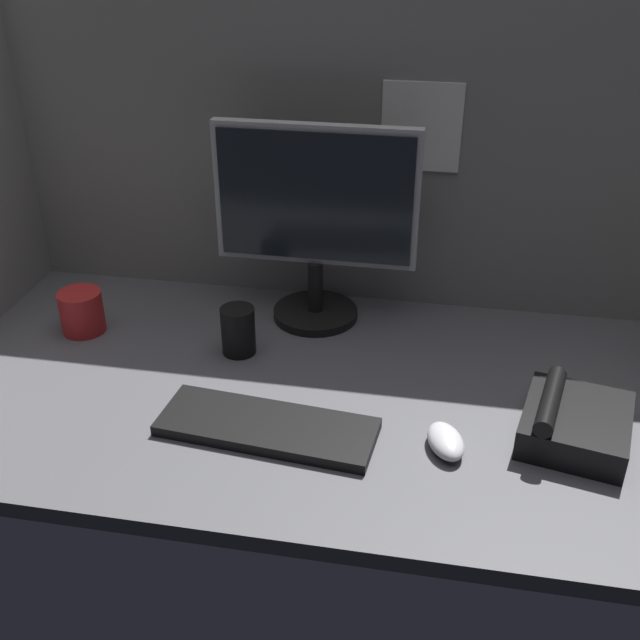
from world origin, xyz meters
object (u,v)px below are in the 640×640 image
(monitor, at_px, (316,216))
(keyboard, at_px, (267,427))
(mug_red_plastic, at_px, (82,312))
(mug_black_travel, at_px, (238,330))
(mouse, at_px, (446,441))
(desk_phone, at_px, (573,423))

(monitor, distance_m, keyboard, 0.47)
(keyboard, relative_size, mug_red_plastic, 4.16)
(mug_red_plastic, height_order, mug_black_travel, mug_black_travel)
(mouse, bearing_deg, monitor, 106.09)
(monitor, relative_size, mug_black_travel, 4.26)
(desk_phone, bearing_deg, keyboard, -171.60)
(mug_red_plastic, bearing_deg, mug_black_travel, -3.88)
(monitor, distance_m, mug_red_plastic, 0.52)
(monitor, xyz_separation_m, mug_black_travel, (-0.12, -0.17, -0.18))
(mouse, xyz_separation_m, desk_phone, (0.21, 0.07, 0.01))
(desk_phone, bearing_deg, mug_red_plastic, 168.95)
(mouse, relative_size, mug_black_travel, 0.98)
(mug_black_travel, xyz_separation_m, desk_phone, (0.62, -0.16, -0.02))
(mouse, height_order, mug_black_travel, mug_black_travel)
(keyboard, distance_m, mug_red_plastic, 0.53)
(keyboard, bearing_deg, mug_red_plastic, 155.51)
(monitor, height_order, mouse, monitor)
(keyboard, relative_size, mouse, 3.85)
(monitor, height_order, mug_black_travel, monitor)
(monitor, distance_m, mug_black_travel, 0.28)
(keyboard, relative_size, mug_black_travel, 3.79)
(keyboard, height_order, mug_black_travel, mug_black_travel)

